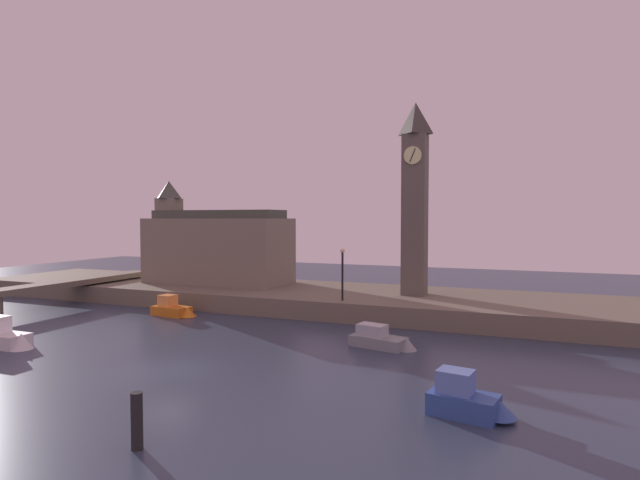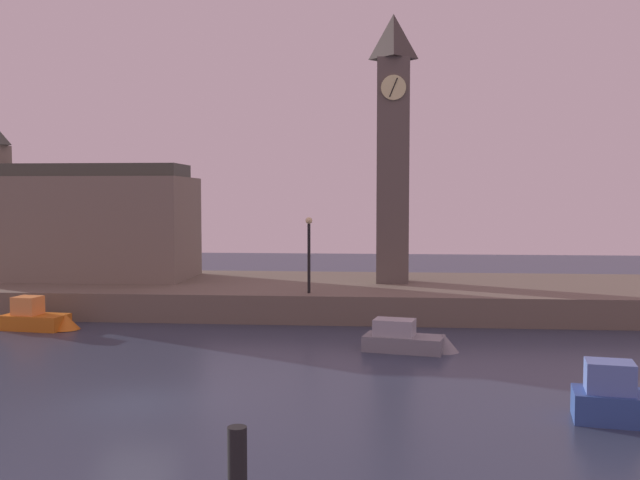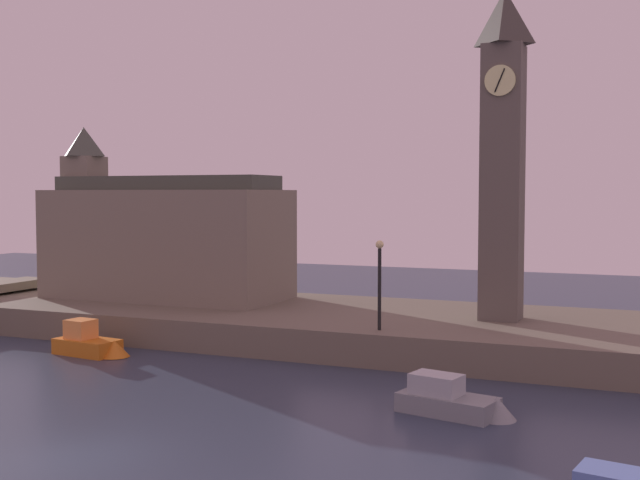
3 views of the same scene
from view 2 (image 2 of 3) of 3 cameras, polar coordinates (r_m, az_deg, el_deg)
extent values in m
plane|color=#2D384C|center=(23.59, -14.63, -12.71)|extent=(120.00, 120.00, 0.00)
cube|color=#6B6051|center=(42.44, -5.57, -4.37)|extent=(70.00, 12.00, 1.50)
cube|color=#5B544C|center=(41.79, 5.90, 5.51)|extent=(1.87, 1.87, 13.06)
cylinder|color=beige|center=(41.24, 5.97, 12.18)|extent=(1.42, 0.12, 1.42)
cube|color=black|center=(41.17, 5.97, 12.19)|extent=(0.49, 0.04, 1.08)
pyramid|color=#403A35|center=(42.79, 5.97, 16.06)|extent=(2.06, 2.06, 2.61)
cube|color=slate|center=(46.30, -18.81, 0.94)|extent=(13.75, 6.19, 6.26)
cube|color=#42473D|center=(46.29, -18.90, 5.30)|extent=(13.06, 3.71, 0.80)
cylinder|color=black|center=(36.94, -0.90, -1.51)|extent=(0.16, 0.16, 3.63)
sphere|color=#F2E099|center=(36.82, -0.90, 1.58)|extent=(0.36, 0.36, 0.36)
cylinder|color=black|center=(15.02, -6.70, -18.29)|extent=(0.40, 0.40, 1.93)
cube|color=orange|center=(37.79, -22.05, -6.16)|extent=(3.26, 1.95, 0.74)
cube|color=#FF9947|center=(37.84, -22.58, -4.91)|extent=(1.33, 1.24, 0.90)
cone|color=orange|center=(37.12, -19.91, -6.23)|extent=(1.58, 1.58, 0.77)
cube|color=gray|center=(30.45, 6.80, -8.30)|extent=(3.59, 2.25, 0.66)
cube|color=#A8ADB2|center=(30.30, 6.04, -7.04)|extent=(1.89, 1.44, 0.70)
cone|color=gray|center=(30.54, 9.95, -8.23)|extent=(1.68, 1.68, 0.83)
cube|color=#2D4C93|center=(22.76, 23.11, -12.33)|extent=(2.83, 1.94, 0.88)
cube|color=#5B7AC1|center=(22.45, 22.40, -10.19)|extent=(1.50, 1.27, 0.90)
camera|label=1|loc=(9.23, 91.79, 7.50)|focal=28.36mm
camera|label=3|loc=(8.15, 70.35, 8.40)|focal=44.53mm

